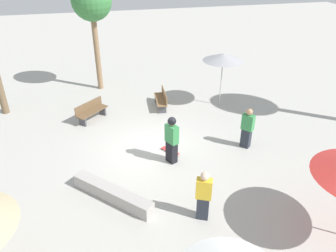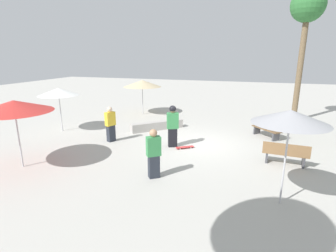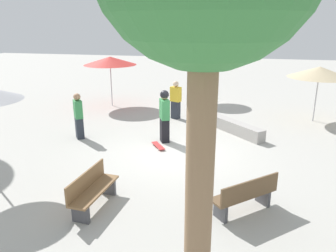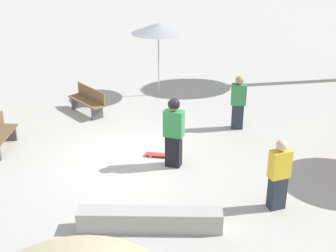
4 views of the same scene
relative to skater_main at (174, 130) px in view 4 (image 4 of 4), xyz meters
name	(u,v)px [view 4 (image 4 of 4)]	position (x,y,z in m)	size (l,w,h in m)	color
ground_plane	(131,162)	(-0.65, 0.92, -1.00)	(60.00, 60.00, 0.00)	#B2AFA8
skater_main	(174,130)	(0.00, 0.00, 0.00)	(0.46, 0.56, 1.85)	black
skateboard	(160,155)	(0.09, 0.59, -0.94)	(0.63, 0.77, 0.07)	red
concrete_ledge	(150,220)	(-2.31, -1.58, -0.77)	(2.35, 2.41, 0.45)	#A8A39E
bench_far	(88,101)	(0.62, 4.53, -0.57)	(0.56, 1.63, 0.85)	#47474C
shade_umbrella_grey	(158,28)	(3.49, 4.17, 1.44)	(1.91, 1.91, 2.61)	#B7B7BC
bystander_watching	(279,175)	(0.20, -2.96, -0.17)	(0.51, 0.41, 1.65)	#282D38
bystander_far	(238,103)	(3.09, 0.31, -0.17)	(0.48, 0.51, 1.66)	#282D38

